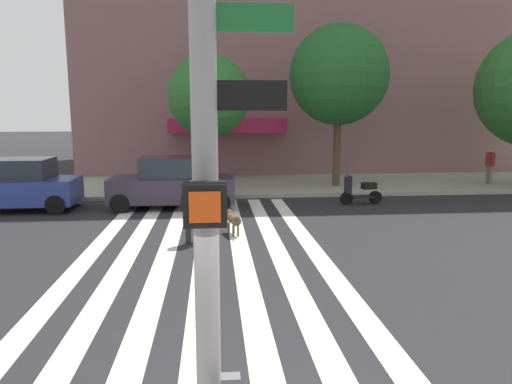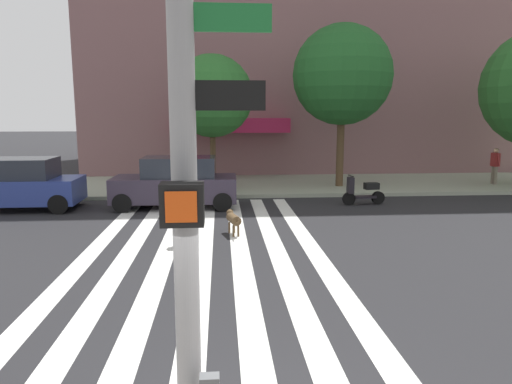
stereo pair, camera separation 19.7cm
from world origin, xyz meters
name	(u,v)px [view 2 (the right image)]	position (x,y,z in m)	size (l,w,h in m)	color
ground_plane	(240,251)	(0.00, 7.13, 0.00)	(160.00, 160.00, 0.00)	#232326
sidewalk_far	(231,185)	(0.00, 17.26, 0.07)	(80.00, 6.00, 0.15)	gray
crosswalk_stripes	(203,251)	(-0.91, 7.13, 0.00)	(5.85, 13.66, 0.01)	silver
traffic_light_pole	(182,84)	(-0.70, -0.78, 3.52)	(0.74, 0.46, 5.80)	gray
parked_car_near_curb	(12,185)	(-7.72, 12.69, 0.88)	(4.72, 1.99, 1.81)	navy
parked_car_behind_first	(176,183)	(-2.05, 12.69, 0.89)	(4.38, 1.93, 1.81)	#332B3B
parked_scooter	(364,192)	(4.79, 12.65, 0.48)	(1.63, 0.52, 1.11)	black
street_tree_nearest	(212,96)	(-0.78, 16.00, 4.04)	(3.45, 3.45, 5.63)	#4C3823
street_tree_middle	(342,75)	(4.80, 16.26, 4.95)	(4.29, 4.29, 6.96)	#4C3823
pedestrian_dog_walker	(191,208)	(-1.23, 7.93, 0.93)	(0.70, 0.33, 1.64)	black
dog_on_leash	(233,219)	(-0.13, 8.71, 0.44)	(0.42, 1.00, 0.65)	brown
pedestrian_bystander	(495,164)	(11.95, 16.21, 1.08)	(0.26, 0.71, 1.64)	#6B6051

